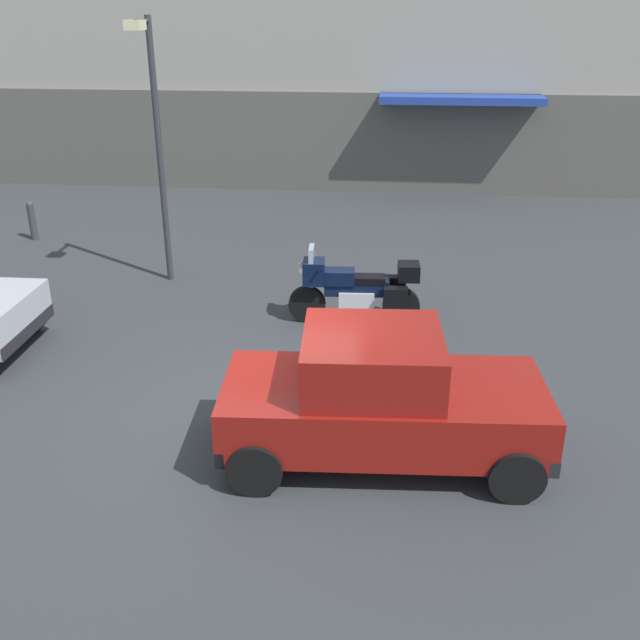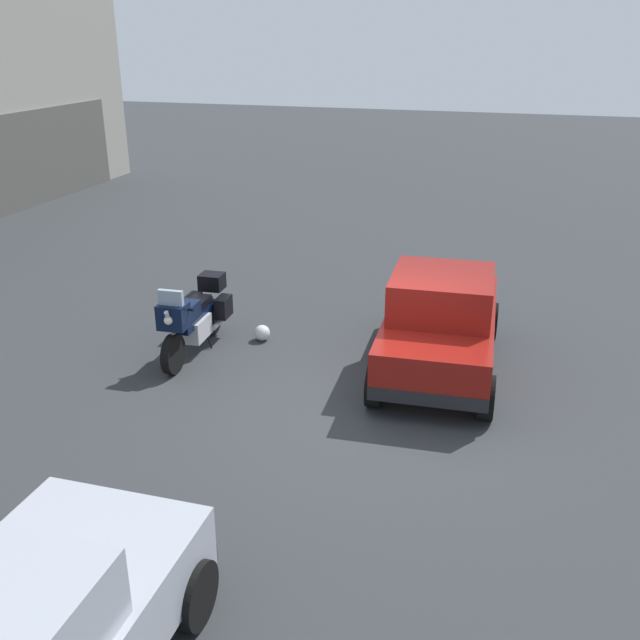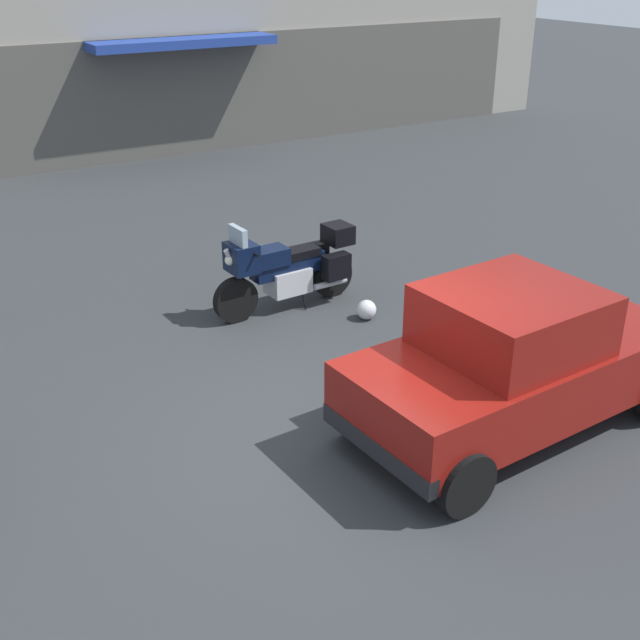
{
  "view_description": "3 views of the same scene",
  "coord_description": "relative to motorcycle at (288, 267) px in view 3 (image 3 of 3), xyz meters",
  "views": [
    {
      "loc": [
        1.6,
        -8.12,
        5.1
      ],
      "look_at": [
        0.65,
        1.14,
        1.0
      ],
      "focal_mm": 40.58,
      "sensor_mm": 36.0,
      "label": 1
    },
    {
      "loc": [
        -8.89,
        -1.85,
        5.08
      ],
      "look_at": [
        0.52,
        1.02,
        1.05
      ],
      "focal_mm": 40.23,
      "sensor_mm": 36.0,
      "label": 2
    },
    {
      "loc": [
        -4.04,
        -5.99,
        4.8
      ],
      "look_at": [
        0.06,
        0.84,
        1.05
      ],
      "focal_mm": 45.21,
      "sensor_mm": 36.0,
      "label": 3
    }
  ],
  "objects": [
    {
      "name": "ground_plane",
      "position": [
        -1.06,
        -3.38,
        -0.62
      ],
      "size": [
        80.0,
        80.0,
        0.0
      ],
      "primitive_type": "plane",
      "color": "#2D3033"
    },
    {
      "name": "car_hatchback_near",
      "position": [
        0.5,
        -4.02,
        0.19
      ],
      "size": [
        3.95,
        1.98,
        1.64
      ],
      "rotation": [
        0.0,
        0.0,
        0.06
      ],
      "color": "maroon",
      "rests_on": "ground"
    },
    {
      "name": "helmet",
      "position": [
        0.74,
        -0.92,
        -0.48
      ],
      "size": [
        0.28,
        0.28,
        0.28
      ],
      "primitive_type": "sphere",
      "color": "silver",
      "rests_on": "ground"
    },
    {
      "name": "motorcycle",
      "position": [
        0.0,
        0.0,
        0.0
      ],
      "size": [
        2.26,
        0.78,
        1.36
      ],
      "rotation": [
        0.0,
        0.0,
        3.19
      ],
      "color": "black",
      "rests_on": "ground"
    }
  ]
}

